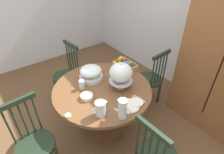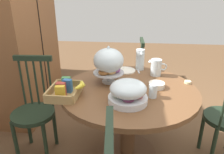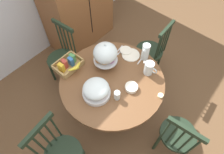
% 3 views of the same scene
% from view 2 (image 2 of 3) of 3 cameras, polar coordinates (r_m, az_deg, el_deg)
% --- Properties ---
extents(wooden_armoire, '(1.18, 0.60, 1.96)m').
position_cam_2_polar(wooden_armoire, '(2.89, -23.51, 9.48)').
color(wooden_armoire, brown).
rests_on(wooden_armoire, ground_plane).
extents(dining_table, '(1.19, 1.19, 0.74)m').
position_cam_2_polar(dining_table, '(1.96, 4.42, -8.78)').
color(dining_table, brown).
rests_on(dining_table, ground_plane).
extents(windsor_chair_facing_door, '(0.40, 0.40, 0.97)m').
position_cam_2_polar(windsor_chair_facing_door, '(2.79, 4.80, -0.62)').
color(windsor_chair_facing_door, '#1E2D1E').
rests_on(windsor_chair_facing_door, ground_plane).
extents(windsor_chair_far_side, '(0.40, 0.40, 0.97)m').
position_cam_2_polar(windsor_chair_far_side, '(2.18, -20.11, -8.88)').
color(windsor_chair_far_side, '#1E2D1E').
rests_on(windsor_chair_far_side, ground_plane).
extents(pastry_stand_with_dome, '(0.28, 0.28, 0.34)m').
position_cam_2_polar(pastry_stand_with_dome, '(1.90, -0.93, 4.02)').
color(pastry_stand_with_dome, silver).
rests_on(pastry_stand_with_dome, dining_table).
extents(fruit_platter_covered, '(0.30, 0.30, 0.18)m').
position_cam_2_polar(fruit_platter_covered, '(1.59, 4.30, -4.06)').
color(fruit_platter_covered, silver).
rests_on(fruit_platter_covered, dining_table).
extents(orange_juice_pitcher, '(0.11, 0.19, 0.17)m').
position_cam_2_polar(orange_juice_pitcher, '(2.16, 11.72, 2.35)').
color(orange_juice_pitcher, silver).
rests_on(orange_juice_pitcher, dining_table).
extents(milk_pitcher, '(0.17, 0.09, 0.22)m').
position_cam_2_polar(milk_pitcher, '(2.29, 7.51, 4.44)').
color(milk_pitcher, silver).
rests_on(milk_pitcher, dining_table).
extents(cereal_basket, '(0.32, 0.30, 0.12)m').
position_cam_2_polar(cereal_basket, '(1.75, -12.16, -3.41)').
color(cereal_basket, tan).
rests_on(cereal_basket, dining_table).
extents(china_plate_large, '(0.22, 0.22, 0.01)m').
position_cam_2_polar(china_plate_large, '(2.25, 3.49, 1.77)').
color(china_plate_large, white).
rests_on(china_plate_large, dining_table).
extents(china_plate_small, '(0.15, 0.15, 0.01)m').
position_cam_2_polar(china_plate_small, '(2.26, 1.26, 2.23)').
color(china_plate_small, white).
rests_on(china_plate_small, china_plate_large).
extents(cereal_bowl, '(0.14, 0.14, 0.04)m').
position_cam_2_polar(cereal_bowl, '(1.90, 11.84, -2.13)').
color(cereal_bowl, white).
rests_on(cereal_bowl, dining_table).
extents(drinking_glass, '(0.06, 0.06, 0.11)m').
position_cam_2_polar(drinking_glass, '(1.71, 10.94, -3.69)').
color(drinking_glass, silver).
rests_on(drinking_glass, dining_table).
extents(butter_dish, '(0.06, 0.06, 0.02)m').
position_cam_2_polar(butter_dish, '(2.07, 19.62, -1.30)').
color(butter_dish, beige).
rests_on(butter_dish, dining_table).
extents(table_knife, '(0.17, 0.04, 0.01)m').
position_cam_2_polar(table_knife, '(2.24, -0.07, 1.67)').
color(table_knife, silver).
rests_on(table_knife, dining_table).
extents(dinner_fork, '(0.17, 0.04, 0.01)m').
position_cam_2_polar(dinner_fork, '(2.24, -0.84, 1.66)').
color(dinner_fork, silver).
rests_on(dinner_fork, dining_table).
extents(soup_spoon, '(0.17, 0.04, 0.01)m').
position_cam_2_polar(soup_spoon, '(2.27, 7.02, 1.73)').
color(soup_spoon, silver).
rests_on(soup_spoon, dining_table).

